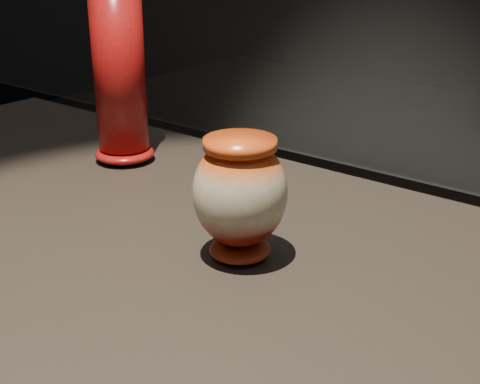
# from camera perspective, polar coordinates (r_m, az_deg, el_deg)

# --- Properties ---
(main_vase) EXTENTS (0.16, 0.16, 0.17)m
(main_vase) POSITION_cam_1_polar(r_m,az_deg,el_deg) (0.87, -0.00, -0.18)
(main_vase) COLOR #681409
(main_vase) RESTS_ON display_plinth
(tall_vase) EXTENTS (0.11, 0.11, 0.35)m
(tall_vase) POSITION_cam_1_polar(r_m,az_deg,el_deg) (1.24, -10.27, 10.14)
(tall_vase) COLOR #B4170C
(tall_vase) RESTS_ON display_plinth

